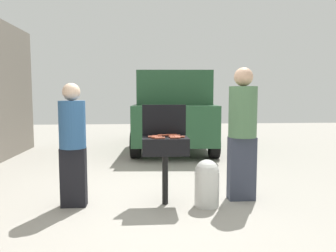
{
  "coord_description": "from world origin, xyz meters",
  "views": [
    {
      "loc": [
        -0.08,
        -4.31,
        1.46
      ],
      "look_at": [
        0.28,
        0.46,
        1.0
      ],
      "focal_mm": 35.12,
      "sensor_mm": 36.0,
      "label": 1
    }
  ],
  "objects_px": {
    "propane_tank": "(207,182)",
    "person_left": "(73,140)",
    "hot_dog_3": "(157,138)",
    "hot_dog_9": "(180,137)",
    "hot_dog_2": "(153,137)",
    "hot_dog_6": "(172,135)",
    "hot_dog_4": "(175,138)",
    "parked_minivan": "(173,110)",
    "hot_dog_0": "(175,136)",
    "hot_dog_5": "(160,138)",
    "bbq_grill": "(165,148)",
    "person_right": "(242,129)",
    "hot_dog_8": "(162,135)",
    "hot_dog_7": "(157,136)",
    "hot_dog_1": "(174,137)"
  },
  "relations": [
    {
      "from": "propane_tank",
      "to": "person_left",
      "type": "bearing_deg",
      "value": 175.92
    },
    {
      "from": "hot_dog_3",
      "to": "hot_dog_9",
      "type": "bearing_deg",
      "value": 9.5
    },
    {
      "from": "hot_dog_2",
      "to": "hot_dog_6",
      "type": "distance_m",
      "value": 0.31
    },
    {
      "from": "hot_dog_6",
      "to": "propane_tank",
      "type": "relative_size",
      "value": 0.21
    },
    {
      "from": "hot_dog_4",
      "to": "parked_minivan",
      "type": "distance_m",
      "value": 4.83
    },
    {
      "from": "hot_dog_4",
      "to": "propane_tank",
      "type": "bearing_deg",
      "value": 4.57
    },
    {
      "from": "hot_dog_0",
      "to": "hot_dog_9",
      "type": "xyz_separation_m",
      "value": [
        0.05,
        -0.13,
        0.0
      ]
    },
    {
      "from": "hot_dog_3",
      "to": "person_left",
      "type": "bearing_deg",
      "value": 173.03
    },
    {
      "from": "hot_dog_5",
      "to": "hot_dog_6",
      "type": "xyz_separation_m",
      "value": [
        0.18,
        0.3,
        0.0
      ]
    },
    {
      "from": "bbq_grill",
      "to": "person_right",
      "type": "height_order",
      "value": "person_right"
    },
    {
      "from": "hot_dog_8",
      "to": "hot_dog_5",
      "type": "bearing_deg",
      "value": -99.97
    },
    {
      "from": "hot_dog_8",
      "to": "person_left",
      "type": "relative_size",
      "value": 0.08
    },
    {
      "from": "hot_dog_2",
      "to": "person_right",
      "type": "height_order",
      "value": "person_right"
    },
    {
      "from": "person_right",
      "to": "parked_minivan",
      "type": "relative_size",
      "value": 0.4
    },
    {
      "from": "hot_dog_6",
      "to": "hot_dog_7",
      "type": "bearing_deg",
      "value": -153.82
    },
    {
      "from": "hot_dog_9",
      "to": "person_left",
      "type": "distance_m",
      "value": 1.38
    },
    {
      "from": "hot_dog_1",
      "to": "hot_dog_8",
      "type": "bearing_deg",
      "value": 129.32
    },
    {
      "from": "bbq_grill",
      "to": "propane_tank",
      "type": "xyz_separation_m",
      "value": [
        0.54,
        -0.12,
        -0.44
      ]
    },
    {
      "from": "hot_dog_6",
      "to": "hot_dog_3",
      "type": "bearing_deg",
      "value": -129.16
    },
    {
      "from": "bbq_grill",
      "to": "hot_dog_6",
      "type": "relative_size",
      "value": 6.93
    },
    {
      "from": "hot_dog_9",
      "to": "parked_minivan",
      "type": "height_order",
      "value": "parked_minivan"
    },
    {
      "from": "hot_dog_9",
      "to": "propane_tank",
      "type": "xyz_separation_m",
      "value": [
        0.35,
        -0.04,
        -0.59
      ]
    },
    {
      "from": "bbq_grill",
      "to": "hot_dog_0",
      "type": "relative_size",
      "value": 6.93
    },
    {
      "from": "hot_dog_5",
      "to": "hot_dog_9",
      "type": "distance_m",
      "value": 0.27
    },
    {
      "from": "bbq_grill",
      "to": "hot_dog_3",
      "type": "xyz_separation_m",
      "value": [
        -0.12,
        -0.13,
        0.15
      ]
    },
    {
      "from": "hot_dog_0",
      "to": "hot_dog_9",
      "type": "bearing_deg",
      "value": -70.87
    },
    {
      "from": "bbq_grill",
      "to": "hot_dog_1",
      "type": "bearing_deg",
      "value": -24.5
    },
    {
      "from": "hot_dog_4",
      "to": "hot_dog_9",
      "type": "xyz_separation_m",
      "value": [
        0.06,
        0.08,
        0.0
      ]
    },
    {
      "from": "hot_dog_4",
      "to": "hot_dog_9",
      "type": "relative_size",
      "value": 1.0
    },
    {
      "from": "hot_dog_0",
      "to": "hot_dog_1",
      "type": "bearing_deg",
      "value": -107.13
    },
    {
      "from": "hot_dog_2",
      "to": "hot_dog_1",
      "type": "bearing_deg",
      "value": -1.39
    },
    {
      "from": "hot_dog_5",
      "to": "person_right",
      "type": "height_order",
      "value": "person_right"
    },
    {
      "from": "hot_dog_8",
      "to": "hot_dog_6",
      "type": "bearing_deg",
      "value": 6.9
    },
    {
      "from": "hot_dog_9",
      "to": "parked_minivan",
      "type": "distance_m",
      "value": 4.75
    },
    {
      "from": "hot_dog_8",
      "to": "hot_dog_9",
      "type": "bearing_deg",
      "value": -43.1
    },
    {
      "from": "hot_dog_1",
      "to": "parked_minivan",
      "type": "distance_m",
      "value": 4.72
    },
    {
      "from": "bbq_grill",
      "to": "person_right",
      "type": "xyz_separation_m",
      "value": [
        1.07,
        0.12,
        0.23
      ]
    },
    {
      "from": "propane_tank",
      "to": "bbq_grill",
      "type": "bearing_deg",
      "value": 167.06
    },
    {
      "from": "hot_dog_0",
      "to": "hot_dog_4",
      "type": "xyz_separation_m",
      "value": [
        -0.02,
        -0.21,
        0.0
      ]
    },
    {
      "from": "hot_dog_1",
      "to": "person_left",
      "type": "xyz_separation_m",
      "value": [
        -1.3,
        0.05,
        -0.04
      ]
    },
    {
      "from": "person_left",
      "to": "hot_dog_4",
      "type": "bearing_deg",
      "value": -10.79
    },
    {
      "from": "hot_dog_5",
      "to": "person_right",
      "type": "distance_m",
      "value": 1.19
    },
    {
      "from": "hot_dog_5",
      "to": "hot_dog_7",
      "type": "bearing_deg",
      "value": 96.79
    },
    {
      "from": "propane_tank",
      "to": "person_left",
      "type": "xyz_separation_m",
      "value": [
        -1.73,
        0.12,
        0.55
      ]
    },
    {
      "from": "hot_dog_3",
      "to": "person_left",
      "type": "relative_size",
      "value": 0.08
    },
    {
      "from": "hot_dog_2",
      "to": "hot_dog_8",
      "type": "height_order",
      "value": "same"
    },
    {
      "from": "hot_dog_5",
      "to": "hot_dog_8",
      "type": "xyz_separation_m",
      "value": [
        0.05,
        0.28,
        0.0
      ]
    },
    {
      "from": "hot_dog_9",
      "to": "person_right",
      "type": "xyz_separation_m",
      "value": [
        0.89,
        0.2,
        0.08
      ]
    },
    {
      "from": "hot_dog_3",
      "to": "hot_dog_5",
      "type": "relative_size",
      "value": 1.0
    },
    {
      "from": "propane_tank",
      "to": "parked_minivan",
      "type": "bearing_deg",
      "value": 90.09
    }
  ]
}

